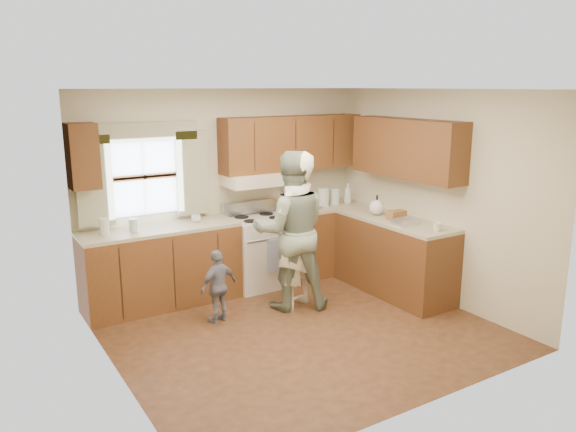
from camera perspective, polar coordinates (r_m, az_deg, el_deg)
room at (r=5.70m, az=1.27°, el=0.08°), size 3.80×3.80×3.80m
kitchen_fixtures at (r=6.99m, az=0.67°, el=-0.91°), size 3.80×2.25×2.15m
stove at (r=7.24m, az=-2.98°, el=-3.50°), size 0.76×0.67×1.07m
woman_left at (r=6.39m, az=0.68°, el=-1.57°), size 0.80×0.71×1.83m
woman_right at (r=6.41m, az=0.30°, el=-1.52°), size 1.09×0.98×1.83m
child at (r=6.19m, az=-7.09°, el=-7.08°), size 0.51×0.33×0.82m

